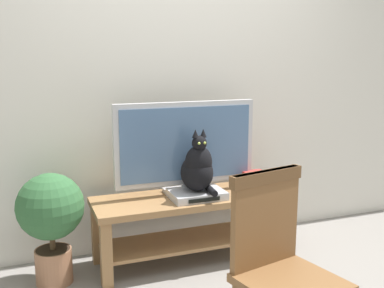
{
  "coord_description": "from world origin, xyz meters",
  "views": [
    {
      "loc": [
        -1.07,
        -2.37,
        1.44
      ],
      "look_at": [
        -0.01,
        0.43,
        0.86
      ],
      "focal_mm": 42.21,
      "sensor_mm": 36.0,
      "label": 1
    }
  ],
  "objects": [
    {
      "name": "back_wall",
      "position": [
        0.0,
        0.88,
        1.4
      ],
      "size": [
        7.0,
        0.12,
        2.8
      ],
      "primitive_type": "cube",
      "color": "silver",
      "rests_on": "ground"
    },
    {
      "name": "tv_stand",
      "position": [
        -0.01,
        0.48,
        0.34
      ],
      "size": [
        1.36,
        0.47,
        0.48
      ],
      "color": "olive",
      "rests_on": "ground"
    },
    {
      "name": "tv",
      "position": [
        -0.01,
        0.55,
        0.83
      ],
      "size": [
        1.02,
        0.2,
        0.66
      ],
      "color": "#B7B7BC",
      "rests_on": "tv_stand"
    },
    {
      "name": "media_box",
      "position": [
        0.02,
        0.42,
        0.5
      ],
      "size": [
        0.37,
        0.27,
        0.05
      ],
      "color": "#BCBCC1",
      "rests_on": "tv_stand"
    },
    {
      "name": "cat",
      "position": [
        0.02,
        0.4,
        0.69
      ],
      "size": [
        0.22,
        0.31,
        0.44
      ],
      "color": "black",
      "rests_on": "media_box"
    },
    {
      "name": "wooden_chair",
      "position": [
        -0.01,
        -0.71,
        0.53
      ],
      "size": [
        0.49,
        0.49,
        0.92
      ],
      "color": "brown",
      "rests_on": "ground"
    },
    {
      "name": "book_stack",
      "position": [
        0.5,
        0.45,
        0.54
      ],
      "size": [
        0.23,
        0.19,
        0.13
      ],
      "color": "#33477A",
      "rests_on": "tv_stand"
    },
    {
      "name": "potted_plant",
      "position": [
        -0.95,
        0.47,
        0.46
      ],
      "size": [
        0.42,
        0.42,
        0.73
      ],
      "color": "#9E6B4C",
      "rests_on": "ground"
    }
  ]
}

